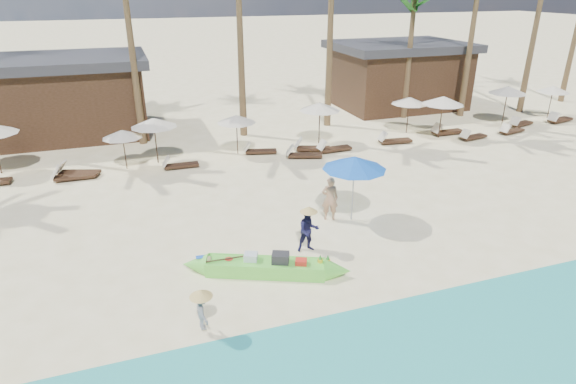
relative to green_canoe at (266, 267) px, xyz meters
name	(u,v)px	position (x,y,z in m)	size (l,w,h in m)	color
ground	(289,268)	(0.74, 0.10, -0.24)	(240.00, 240.00, 0.00)	#FBECBA
green_canoe	(266,267)	(0.00, 0.00, 0.00)	(5.25, 2.54, 0.71)	#5ED13F
tourist	(330,199)	(3.22, 2.72, 0.58)	(0.60, 0.39, 1.63)	tan
vendor_green	(308,231)	(1.68, 0.87, 0.48)	(0.70, 0.54, 1.44)	#151438
vendor_yellow	(202,311)	(-2.19, -2.06, 0.43)	(0.63, 0.36, 0.98)	gray
blue_umbrella	(355,163)	(3.97, 2.43, 1.95)	(2.25, 2.25, 2.42)	#99999E
resort_parasol_4	(122,134)	(-3.59, 10.59, 1.43)	(1.80, 1.80, 1.85)	#3B2418
lounger_4_left	(76,172)	(-5.72, 10.33, -0.03)	(1.91, 1.11, 0.62)	#3B2418
lounger_4_right	(72,176)	(-5.90, 9.88, -0.03)	(1.80, 0.56, 0.61)	#3B2418
resort_parasol_5	(154,122)	(-2.14, 10.94, 1.75)	(2.14, 2.14, 2.20)	#3B2418
lounger_5_left	(179,165)	(-1.28, 9.83, -0.05)	(1.65, 0.53, 0.56)	#3B2418
resort_parasol_6	(236,119)	(1.79, 11.01, 1.56)	(1.93, 1.93, 1.99)	#3B2418
lounger_6_left	(259,150)	(2.78, 10.62, -0.05)	(1.71, 0.88, 0.56)	#3B2418
lounger_6_right	(302,154)	(4.65, 9.32, -0.04)	(1.84, 1.05, 0.60)	#3B2418
resort_parasol_7	(320,107)	(6.32, 11.24, 1.77)	(2.16, 2.16, 2.23)	#3B2418
lounger_7_left	(311,147)	(5.43, 10.19, -0.03)	(1.89, 1.14, 0.62)	#3B2418
lounger_7_right	(333,148)	(6.44, 9.70, -0.04)	(1.82, 0.65, 0.61)	#3B2418
resort_parasol_8	(409,101)	(11.89, 11.52, 1.62)	(2.00, 2.00, 2.06)	#3B2418
lounger_8_left	(393,140)	(10.07, 9.91, -0.03)	(1.87, 0.75, 0.62)	#3B2418
resort_parasol_9	(443,100)	(13.05, 10.05, 1.85)	(2.25, 2.25, 2.32)	#3B2418
lounger_9_left	(446,131)	(13.75, 10.38, -0.02)	(1.92, 0.60, 0.65)	#3B2418
lounger_9_right	(472,136)	(14.56, 9.14, -0.05)	(1.73, 0.78, 0.57)	#3B2418
resort_parasol_10	(508,90)	(18.53, 11.32, 1.83)	(2.22, 2.22, 2.29)	#3B2418
lounger_10_left	(511,130)	(17.42, 9.37, -0.05)	(1.74, 0.84, 0.57)	#3B2418
lounger_10_right	(520,123)	(19.05, 10.42, -0.04)	(1.84, 0.98, 0.60)	#3B2418
resort_parasol_11	(553,89)	(22.22, 11.46, 1.61)	(1.99, 1.99, 2.05)	#3B2418
lounger_11_left	(559,119)	(21.97, 10.35, -0.02)	(1.97, 0.94, 0.64)	#3B2418
pavilion_west	(48,97)	(-7.26, 17.60, 1.95)	(10.80, 6.60, 4.30)	#3B2418
pavilion_east	(398,74)	(14.74, 17.60, 1.96)	(8.80, 6.60, 4.30)	#3B2418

